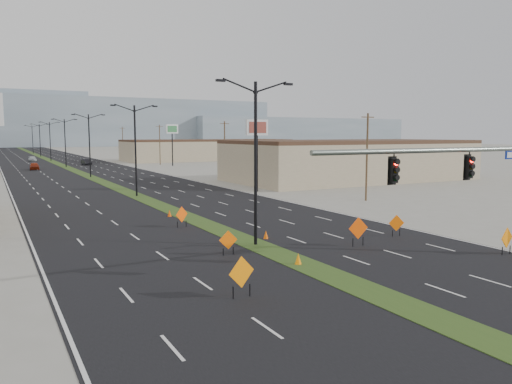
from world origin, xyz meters
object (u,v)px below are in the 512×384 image
construction_sign_5 (396,224)px  construction_sign_3 (358,229)px  streetlight_2 (89,143)px  signal_mast (493,174)px  streetlight_6 (33,138)px  pole_sign_east_far (172,132)px  streetlight_4 (50,140)px  streetlight_0 (256,158)px  car_left (34,166)px  streetlight_1 (135,147)px  construction_sign_0 (241,273)px  cone_1 (225,240)px  cone_0 (298,259)px  pole_sign_east_near (257,133)px  streetlight_3 (65,141)px  streetlight_5 (40,139)px  car_far (32,159)px  construction_sign_4 (507,239)px  cone_2 (266,235)px  construction_sign_2 (182,215)px  cone_3 (170,213)px  car_mid (86,162)px

construction_sign_5 → construction_sign_3: bearing=-146.4°
streetlight_2 → signal_mast: bearing=-82.6°
streetlight_6 → pole_sign_east_far: (21.14, -90.29, 1.89)m
streetlight_4 → construction_sign_3: (5.39, -115.28, -4.35)m
streetlight_0 → car_left: size_ratio=2.36×
streetlight_1 → construction_sign_0: bearing=-98.2°
construction_sign_5 → cone_1: 11.69m
car_left → cone_0: car_left is taller
streetlight_4 → pole_sign_east_near: (14.00, -86.29, 1.55)m
streetlight_3 → streetlight_5: size_ratio=1.00×
streetlight_6 → car_far: 56.07m
car_far → construction_sign_0: construction_sign_0 is taller
construction_sign_4 → cone_1: 16.52m
streetlight_6 → streetlight_3: bearing=-90.0°
cone_1 → cone_2: cone_1 is taller
streetlight_5 → cone_2: bearing=-89.4°
streetlight_6 → construction_sign_2: streetlight_6 is taller
streetlight_0 → signal_mast: bearing=-49.5°
cone_3 → pole_sign_east_near: 21.03m
cone_2 → construction_sign_5: bearing=-23.1°
pole_sign_east_far → car_mid: bearing=130.5°
construction_sign_5 → pole_sign_east_far: (11.52, 79.87, 6.45)m
streetlight_0 → construction_sign_5: (9.62, -2.16, -4.56)m
streetlight_4 → streetlight_2: bearing=-90.0°
car_mid → car_far: (-9.44, 22.66, -0.03)m
cone_0 → cone_3: size_ratio=1.08×
pole_sign_east_near → construction_sign_5: bearing=-96.8°
streetlight_2 → cone_3: bearing=-91.7°
car_mid → streetlight_5: bearing=88.9°
streetlight_2 → car_far: size_ratio=2.29×
cone_2 → car_mid: bearing=87.7°
streetlight_5 → streetlight_6: bearing=90.0°
streetlight_1 → car_mid: streetlight_1 is taller
streetlight_3 → car_mid: size_ratio=2.47×
construction_sign_4 → cone_3: size_ratio=2.70×
car_left → construction_sign_5: bearing=-75.3°
construction_sign_3 → car_far: bearing=100.1°
construction_sign_4 → cone_0: bearing=153.8°
streetlight_1 → cone_3: 16.03m
car_mid → pole_sign_east_far: size_ratio=0.45×
car_mid → cone_3: car_mid is taller
streetlight_0 → construction_sign_2: size_ratio=6.44×
streetlight_0 → streetlight_5: 140.00m
pole_sign_east_near → streetlight_6: bearing=97.7°
car_mid → construction_sign_4: construction_sign_4 is taller
signal_mast → pole_sign_east_far: bearing=81.8°
pole_sign_east_near → streetlight_3: bearing=105.6°
cone_0 → cone_3: (-0.99, 18.13, -0.02)m
streetlight_3 → streetlight_2: bearing=-90.0°
construction_sign_2 → cone_1: 6.73m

